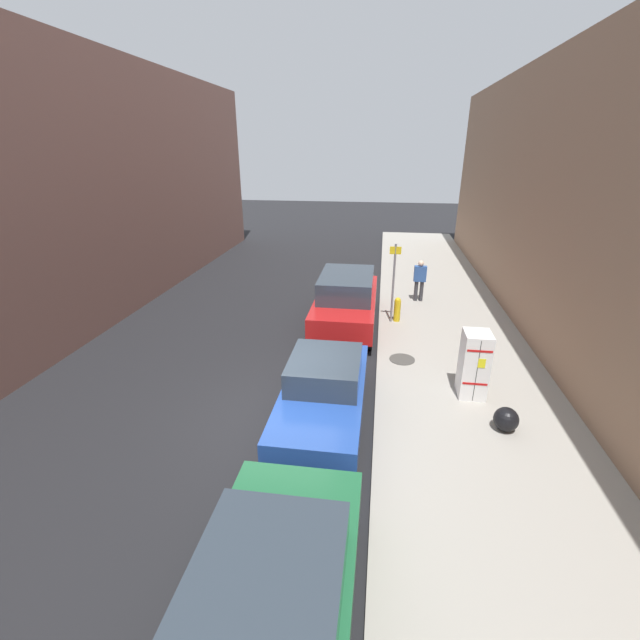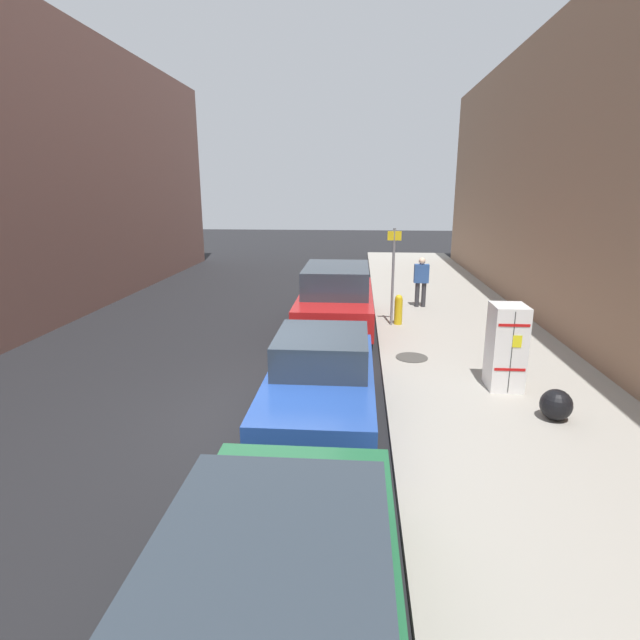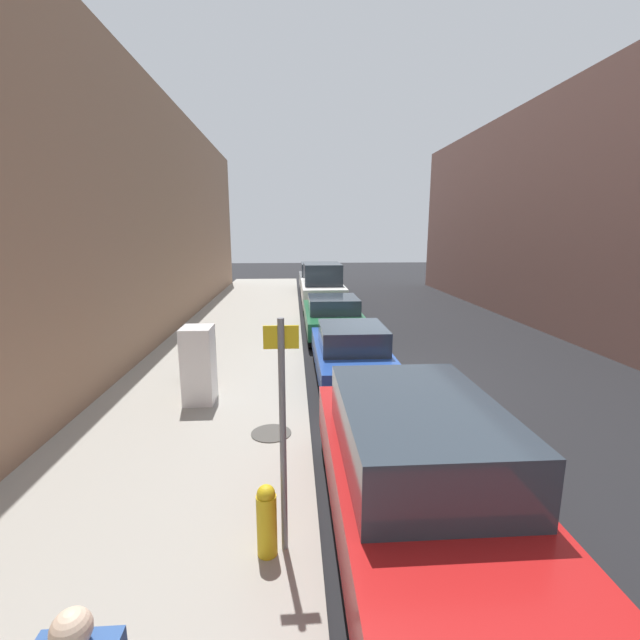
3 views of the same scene
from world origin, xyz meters
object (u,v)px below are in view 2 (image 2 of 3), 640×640
Objects in this scene: parked_sedan_green at (271,625)px; parked_suv_red at (336,297)px; street_sign_post at (393,272)px; trash_bag at (556,405)px; pedestrian_walking_far at (421,279)px; parked_hatchback_blue at (321,378)px; fire_hydrant at (398,309)px; discarded_refrigerator at (506,347)px.

parked_suv_red is at bearing -90.00° from parked_sedan_green.
parked_sedan_green is (1.50, 10.46, -0.88)m from street_sign_post.
trash_bag is 8.04m from pedestrian_walking_far.
parked_hatchback_blue is at bearing -90.00° from parked_sedan_green.
parked_sedan_green reaches higher than trash_bag.
trash_bag is 0.11× the size of parked_sedan_green.
fire_hydrant is at bearing -69.93° from trash_bag.
fire_hydrant is 10.67m from parked_sedan_green.
pedestrian_walking_far is 12.98m from parked_sedan_green.
street_sign_post reaches higher than parked_sedan_green.
parked_sedan_green is (3.32, 6.13, -0.20)m from discarded_refrigerator.
parked_sedan_green is at bearing 51.79° from trash_bag.
discarded_refrigerator is at bearing -118.40° from parked_sedan_green.
trash_bag is 0.32× the size of pedestrian_walking_far.
parked_suv_red is (1.50, 0.19, -0.68)m from street_sign_post.
fire_hydrant is at bearing -69.74° from discarded_refrigerator.
discarded_refrigerator is 6.98m from parked_sedan_green.
pedestrian_walking_far is at bearing -101.30° from parked_sedan_green.
street_sign_post is at bearing -68.01° from trash_bag.
street_sign_post is 5.19× the size of trash_bag.
parked_hatchback_blue reaches higher than parked_sedan_green.
parked_hatchback_blue is at bearing 75.07° from street_sign_post.
street_sign_post reaches higher than parked_suv_red.
parked_sedan_green is (0.00, 10.27, -0.19)m from parked_suv_red.
parked_suv_red is at bearing 8.93° from fire_hydrant.
discarded_refrigerator is 5.30m from parked_suv_red.
pedestrian_walking_far reaches higher than parked_hatchback_blue.
fire_hydrant is at bearing -171.07° from parked_suv_red.
fire_hydrant is at bearing -99.12° from parked_sedan_green.
discarded_refrigerator reaches higher than pedestrian_walking_far.
trash_bag is 6.13m from parked_sedan_green.
pedestrian_walking_far is at bearing -111.22° from fire_hydrant.
parked_sedan_green is at bearing 90.00° from parked_suv_red.
parked_suv_red is (3.79, -5.46, 0.53)m from trash_bag.
street_sign_post is 3.16× the size of fire_hydrant.
discarded_refrigerator is at bearing -158.39° from parked_hatchback_blue.
trash_bag is (-2.09, 5.73, -0.17)m from fire_hydrant.
parked_suv_red is at bearing -119.42° from pedestrian_walking_far.
parked_suv_red reaches higher than fire_hydrant.
discarded_refrigerator is 3.57m from parked_hatchback_blue.
street_sign_post is 2.56m from pedestrian_walking_far.
parked_hatchback_blue is at bearing -0.17° from trash_bag.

